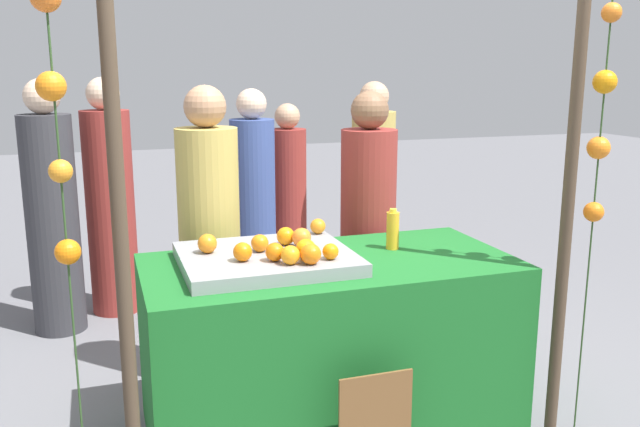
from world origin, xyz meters
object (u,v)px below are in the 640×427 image
object	(u,v)px
vendor_right	(368,239)
orange_1	(286,236)
orange_0	(275,252)
juice_bottle	(393,230)
vendor_left	(210,249)
stall_counter	(330,345)

from	to	relation	value
vendor_right	orange_1	bearing A→B (deg)	-140.69
orange_0	juice_bottle	size ratio (longest dim) A/B	0.40
vendor_left	vendor_right	xyz separation A→B (m)	(0.93, -0.00, -0.02)
orange_1	vendor_left	size ratio (longest dim) A/B	0.05
stall_counter	vendor_left	bearing A→B (deg)	124.55
orange_0	orange_1	distance (m)	0.28
vendor_right	vendor_left	bearing A→B (deg)	179.77
orange_1	vendor_left	distance (m)	0.63
stall_counter	vendor_right	xyz separation A→B (m)	(0.47, 0.67, 0.33)
orange_1	vendor_left	xyz separation A→B (m)	(-0.28, 0.54, -0.18)
stall_counter	orange_1	size ratio (longest dim) A/B	19.96
vendor_right	juice_bottle	bearing A→B (deg)	-100.08
orange_1	juice_bottle	distance (m)	0.55
stall_counter	juice_bottle	world-z (taller)	juice_bottle
stall_counter	vendor_left	size ratio (longest dim) A/B	1.06
orange_0	juice_bottle	xyz separation A→B (m)	(0.67, 0.22, -0.00)
juice_bottle	vendor_right	bearing A→B (deg)	79.92
vendor_left	stall_counter	bearing A→B (deg)	-55.45
orange_0	orange_1	size ratio (longest dim) A/B	0.95
orange_0	vendor_right	world-z (taller)	vendor_right
vendor_right	stall_counter	bearing A→B (deg)	-125.26
orange_0	vendor_left	world-z (taller)	vendor_left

